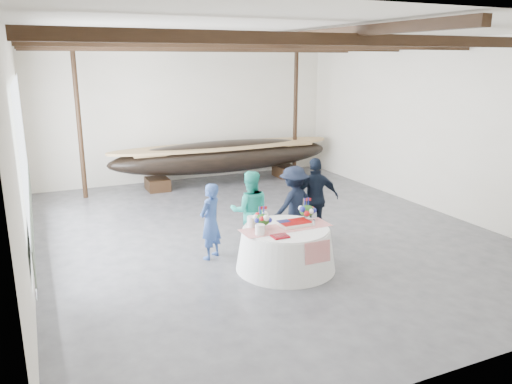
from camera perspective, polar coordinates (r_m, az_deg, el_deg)
name	(u,v)px	position (r m, az deg, el deg)	size (l,w,h in m)	color
floor	(262,231)	(11.89, 0.74, -4.51)	(10.00, 12.00, 0.01)	#3D3D42
wall_back	(186,112)	(16.92, -7.96, 9.00)	(10.00, 0.02, 4.50)	silver
wall_front	(474,206)	(6.53, 23.65, -1.50)	(10.00, 0.02, 4.50)	silver
wall_left	(20,154)	(10.30, -25.39, 3.94)	(0.02, 12.00, 4.50)	silver
wall_right	(433,126)	(14.18, 19.57, 7.17)	(0.02, 12.00, 4.50)	silver
ceiling	(263,33)	(11.22, 0.82, 17.71)	(10.00, 12.00, 0.01)	white
pavilion_structure	(248,57)	(11.97, -0.94, 15.15)	(9.80, 11.76, 4.50)	black
open_bay	(25,166)	(11.36, -24.86, 2.72)	(0.03, 7.00, 3.20)	silver
longboat_display	(225,156)	(16.34, -3.61, 4.11)	(7.50, 1.50, 1.41)	black
banquet_table	(286,248)	(9.75, 3.41, -6.41)	(1.94, 1.94, 0.83)	silver
tabletop_items	(283,219)	(9.65, 3.16, -3.06)	(1.79, 0.95, 0.40)	red
guest_woman_blue	(210,221)	(10.14, -5.24, -3.35)	(0.57, 0.38, 1.57)	navy
guest_woman_teal	(250,211)	(10.55, -0.70, -2.15)	(0.84, 0.65, 1.72)	#21AC95
guest_man_left	(294,204)	(11.03, 4.34, -1.42)	(1.11, 0.64, 1.72)	black
guest_man_right	(315,198)	(11.30, 6.80, -0.73)	(1.09, 0.45, 1.85)	black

